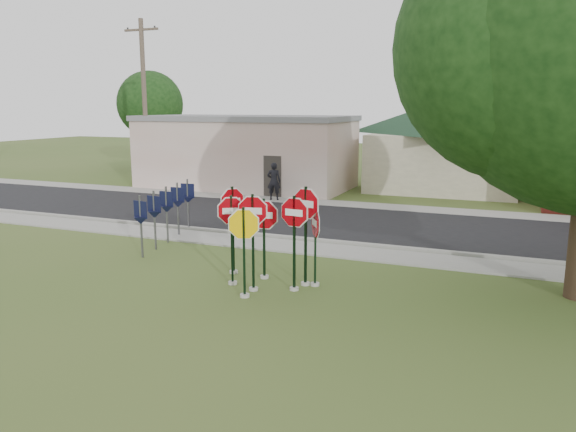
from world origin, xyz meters
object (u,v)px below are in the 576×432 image
at_px(stop_sign_yellow, 244,240).
at_px(stop_sign_left, 232,228).
at_px(utility_pole_near, 145,102).
at_px(pedestrian, 274,181).
at_px(stop_sign_center, 253,229).

bearing_deg(stop_sign_yellow, stop_sign_left, 133.62).
bearing_deg(utility_pole_near, stop_sign_left, -47.35).
distance_m(stop_sign_yellow, stop_sign_left, 1.12).
bearing_deg(pedestrian, utility_pole_near, -21.80).
relative_size(stop_sign_yellow, utility_pole_near, 0.25).
relative_size(stop_sign_center, stop_sign_left, 1.05).
bearing_deg(stop_sign_yellow, pedestrian, 110.82).
bearing_deg(stop_sign_left, stop_sign_yellow, -46.38).
xyz_separation_m(stop_sign_yellow, pedestrian, (-5.21, 13.70, -0.46)).
height_order(stop_sign_yellow, pedestrian, stop_sign_yellow).
relative_size(stop_sign_center, stop_sign_yellow, 1.10).
bearing_deg(pedestrian, stop_sign_left, 94.97).
xyz_separation_m(stop_sign_center, utility_pole_near, (-13.69, 14.30, 3.31)).
bearing_deg(stop_sign_center, pedestrian, 111.55).
xyz_separation_m(stop_sign_left, utility_pole_near, (-12.94, 14.05, 3.41)).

